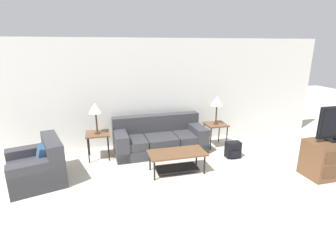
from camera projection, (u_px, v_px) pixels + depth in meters
wall_back at (156, 93)px, 6.51m from camera, size 8.99×0.06×2.60m
couch at (159, 139)px, 6.22m from camera, size 2.15×1.01×0.82m
armchair at (38, 167)px, 4.81m from camera, size 1.17×1.28×0.80m
coffee_table at (177, 157)px, 5.15m from camera, size 1.12×0.55×0.43m
side_table_left at (98, 136)px, 5.76m from camera, size 0.50×0.51×0.59m
side_table_right at (216, 126)px, 6.45m from camera, size 0.50×0.51×0.59m
table_lamp_left at (95, 109)px, 5.58m from camera, size 0.30×0.30×0.68m
table_lamp_right at (217, 102)px, 6.27m from camera, size 0.30×0.30×0.68m
tv_console at (332, 158)px, 5.02m from camera, size 1.03×0.57×0.71m
backpack at (233, 150)px, 5.89m from camera, size 0.32×0.28×0.36m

